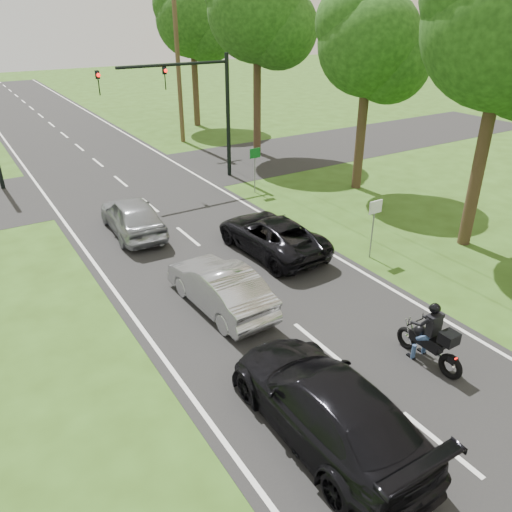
# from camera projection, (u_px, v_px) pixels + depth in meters

# --- Properties ---
(ground) EXTENTS (140.00, 140.00, 0.00)m
(ground) POSITION_uv_depth(u_px,v_px,m) (317.00, 343.00, 13.13)
(ground) COLOR #2E4A14
(ground) RESTS_ON ground
(road) EXTENTS (8.00, 100.00, 0.01)m
(road) POSITION_uv_depth(u_px,v_px,m) (167.00, 220.00, 20.71)
(road) COLOR black
(road) RESTS_ON ground
(cross_road) EXTENTS (60.00, 7.00, 0.01)m
(cross_road) POSITION_uv_depth(u_px,v_px,m) (121.00, 181.00, 25.26)
(cross_road) COLOR black
(cross_road) RESTS_ON ground
(motorcycle_rider) EXTENTS (0.56, 1.98, 1.71)m
(motorcycle_rider) POSITION_uv_depth(u_px,v_px,m) (432.00, 341.00, 12.10)
(motorcycle_rider) COLOR black
(motorcycle_rider) RESTS_ON ground
(dark_suv) EXTENTS (2.39, 4.80, 1.31)m
(dark_suv) POSITION_uv_depth(u_px,v_px,m) (271.00, 235.00, 17.75)
(dark_suv) COLOR black
(dark_suv) RESTS_ON road
(silver_sedan) EXTENTS (1.65, 4.18, 1.36)m
(silver_sedan) POSITION_uv_depth(u_px,v_px,m) (220.00, 287.00, 14.39)
(silver_sedan) COLOR #A6A6AB
(silver_sedan) RESTS_ON road
(silver_suv) EXTENTS (1.94, 4.35, 1.45)m
(silver_suv) POSITION_uv_depth(u_px,v_px,m) (132.00, 216.00, 19.16)
(silver_suv) COLOR #989B9F
(silver_suv) RESTS_ON road
(dark_car_behind) EXTENTS (2.19, 5.20, 1.50)m
(dark_car_behind) POSITION_uv_depth(u_px,v_px,m) (326.00, 405.00, 10.03)
(dark_car_behind) COLOR black
(dark_car_behind) RESTS_ON road
(traffic_signal) EXTENTS (6.38, 0.44, 6.00)m
(traffic_signal) POSITION_uv_depth(u_px,v_px,m) (193.00, 97.00, 23.47)
(traffic_signal) COLOR black
(traffic_signal) RESTS_ON ground
(utility_pole_far) EXTENTS (1.60, 0.28, 10.00)m
(utility_pole_far) POSITION_uv_depth(u_px,v_px,m) (178.00, 59.00, 30.47)
(utility_pole_far) COLOR brown
(utility_pole_far) RESTS_ON ground
(sign_white) EXTENTS (0.55, 0.07, 2.12)m
(sign_white) POSITION_uv_depth(u_px,v_px,m) (375.00, 215.00, 16.90)
(sign_white) COLOR slate
(sign_white) RESTS_ON ground
(sign_green) EXTENTS (0.55, 0.07, 2.12)m
(sign_green) POSITION_uv_depth(u_px,v_px,m) (255.00, 160.00, 23.06)
(sign_green) COLOR slate
(sign_green) RESTS_ON ground
(tree_row_c) EXTENTS (4.80, 4.65, 8.76)m
(tree_row_c) POSITION_uv_depth(u_px,v_px,m) (376.00, 50.00, 21.63)
(tree_row_c) COLOR #332316
(tree_row_c) RESTS_ON ground
(tree_row_d) EXTENTS (5.76, 5.58, 10.45)m
(tree_row_d) POSITION_uv_depth(u_px,v_px,m) (264.00, 17.00, 26.82)
(tree_row_d) COLOR #332316
(tree_row_d) RESTS_ON ground
(tree_row_e) EXTENTS (5.28, 5.12, 9.61)m
(tree_row_e) POSITION_uv_depth(u_px,v_px,m) (197.00, 25.00, 34.10)
(tree_row_e) COLOR #332316
(tree_row_e) RESTS_ON ground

